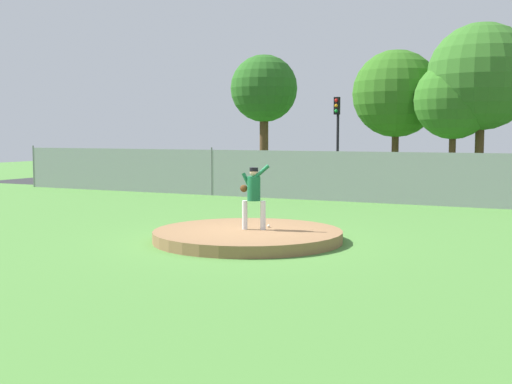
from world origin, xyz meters
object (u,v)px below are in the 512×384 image
(parked_car_slate, at_px, (472,177))
(parked_car_burgundy, at_px, (184,169))
(parked_car_teal, at_px, (380,175))
(parked_car_white, at_px, (309,171))
(traffic_cone_orange, at_px, (255,180))
(pitcher_youth, at_px, (253,192))
(baseball, at_px, (269,226))
(traffic_light_near, at_px, (337,124))

(parked_car_slate, relative_size, parked_car_burgundy, 0.92)
(parked_car_teal, xyz_separation_m, parked_car_white, (-3.43, 0.04, 0.05))
(traffic_cone_orange, bearing_deg, pitcher_youth, -64.14)
(parked_car_slate, height_order, traffic_cone_orange, parked_car_slate)
(baseball, bearing_deg, parked_car_teal, 94.02)
(parked_car_teal, relative_size, parked_car_white, 1.01)
(parked_car_slate, bearing_deg, traffic_light_near, 150.44)
(traffic_light_near, bearing_deg, parked_car_white, -92.64)
(parked_car_slate, xyz_separation_m, traffic_light_near, (-7.31, 4.15, 2.27))
(baseball, bearing_deg, parked_car_burgundy, 129.24)
(traffic_cone_orange, xyz_separation_m, traffic_light_near, (3.52, 2.50, 2.84))
(pitcher_youth, distance_m, parked_car_teal, 14.61)
(traffic_cone_orange, relative_size, traffic_light_near, 0.12)
(parked_car_burgundy, xyz_separation_m, traffic_light_near, (6.79, 4.15, 2.28))
(baseball, relative_size, traffic_cone_orange, 0.13)
(baseball, distance_m, parked_car_slate, 13.89)
(pitcher_youth, height_order, parked_car_white, pitcher_youth)
(pitcher_youth, xyz_separation_m, parked_car_burgundy, (-10.87, 14.03, -0.39))
(parked_car_teal, distance_m, parked_car_burgundy, 10.08)
(pitcher_youth, distance_m, traffic_cone_orange, 17.45)
(parked_car_burgundy, bearing_deg, traffic_light_near, 31.42)
(parked_car_teal, xyz_separation_m, traffic_light_near, (-3.27, 3.59, 2.32))
(pitcher_youth, xyz_separation_m, parked_car_slate, (3.23, 14.03, -0.37))
(pitcher_youth, relative_size, parked_car_white, 0.37)
(parked_car_teal, bearing_deg, traffic_cone_orange, 170.88)
(pitcher_youth, xyz_separation_m, traffic_cone_orange, (-7.60, 15.67, -0.94))
(pitcher_youth, height_order, traffic_cone_orange, pitcher_youth)
(pitcher_youth, xyz_separation_m, traffic_light_near, (-4.08, 18.18, 1.90))
(parked_car_teal, height_order, parked_car_white, parked_car_white)
(baseball, bearing_deg, parked_car_slate, 77.30)
(pitcher_youth, relative_size, traffic_cone_orange, 2.92)
(pitcher_youth, xyz_separation_m, baseball, (0.18, 0.49, -0.89))
(traffic_cone_orange, bearing_deg, parked_car_white, -17.37)
(parked_car_white, bearing_deg, parked_car_burgundy, -174.85)
(baseball, xyz_separation_m, parked_car_slate, (3.05, 13.54, 0.52))
(parked_car_slate, relative_size, parked_car_teal, 0.99)
(baseball, height_order, parked_car_slate, parked_car_slate)
(parked_car_teal, relative_size, traffic_light_near, 0.98)
(baseball, bearing_deg, pitcher_youth, -110.13)
(parked_car_teal, relative_size, traffic_cone_orange, 8.02)
(baseball, xyz_separation_m, traffic_cone_orange, (-7.78, 15.18, -0.05))
(parked_car_teal, bearing_deg, baseball, -85.98)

